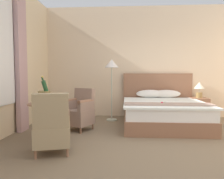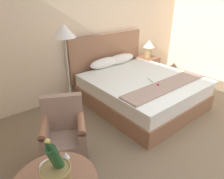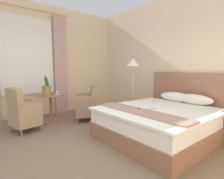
{
  "view_description": "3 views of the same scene",
  "coord_description": "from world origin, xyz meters",
  "px_view_note": "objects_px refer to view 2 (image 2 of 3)",
  "views": [
    {
      "loc": [
        -0.5,
        -3.62,
        1.22
      ],
      "look_at": [
        -0.8,
        0.89,
        0.9
      ],
      "focal_mm": 35.0,
      "sensor_mm": 36.0,
      "label": 1
    },
    {
      "loc": [
        -2.31,
        -0.84,
        2.02
      ],
      "look_at": [
        -0.82,
        1.0,
        0.88
      ],
      "focal_mm": 32.0,
      "sensor_mm": 36.0,
      "label": 2
    },
    {
      "loc": [
        2.34,
        -1.22,
        1.3
      ],
      "look_at": [
        -0.46,
        1.04,
        0.9
      ],
      "focal_mm": 28.0,
      "sensor_mm": 36.0,
      "label": 3
    }
  ],
  "objects_px": {
    "champagne_bucket": "(57,176)",
    "snack_plate": "(48,166)",
    "floor_lamp_brass": "(65,39)",
    "bed": "(138,87)",
    "nightstand": "(147,68)",
    "bedside_lamp": "(149,46)",
    "armchair_by_window": "(65,137)",
    "wine_glass_near_bucket": "(66,156)"
  },
  "relations": [
    {
      "from": "bed",
      "to": "floor_lamp_brass",
      "type": "xyz_separation_m",
      "value": [
        -1.26,
        0.45,
        1.04
      ]
    },
    {
      "from": "nightstand",
      "to": "wine_glass_near_bucket",
      "type": "relative_size",
      "value": 4.55
    },
    {
      "from": "bedside_lamp",
      "to": "floor_lamp_brass",
      "type": "height_order",
      "value": "floor_lamp_brass"
    },
    {
      "from": "champagne_bucket",
      "to": "armchair_by_window",
      "type": "relative_size",
      "value": 0.55
    },
    {
      "from": "bedside_lamp",
      "to": "wine_glass_near_bucket",
      "type": "relative_size",
      "value": 3.28
    },
    {
      "from": "bedside_lamp",
      "to": "floor_lamp_brass",
      "type": "distance_m",
      "value": 2.41
    },
    {
      "from": "nightstand",
      "to": "bedside_lamp",
      "type": "bearing_deg",
      "value": -180.0
    },
    {
      "from": "nightstand",
      "to": "floor_lamp_brass",
      "type": "relative_size",
      "value": 0.36
    },
    {
      "from": "nightstand",
      "to": "floor_lamp_brass",
      "type": "xyz_separation_m",
      "value": [
        -2.34,
        -0.26,
        1.08
      ]
    },
    {
      "from": "bed",
      "to": "floor_lamp_brass",
      "type": "height_order",
      "value": "floor_lamp_brass"
    },
    {
      "from": "nightstand",
      "to": "bed",
      "type": "bearing_deg",
      "value": -146.59
    },
    {
      "from": "champagne_bucket",
      "to": "snack_plate",
      "type": "relative_size",
      "value": 3.2
    },
    {
      "from": "bed",
      "to": "snack_plate",
      "type": "relative_size",
      "value": 13.68
    },
    {
      "from": "bedside_lamp",
      "to": "armchair_by_window",
      "type": "distance_m",
      "value": 3.27
    },
    {
      "from": "bed",
      "to": "champagne_bucket",
      "type": "bearing_deg",
      "value": -148.53
    },
    {
      "from": "floor_lamp_brass",
      "to": "armchair_by_window",
      "type": "distance_m",
      "value": 1.54
    },
    {
      "from": "bedside_lamp",
      "to": "champagne_bucket",
      "type": "relative_size",
      "value": 0.84
    },
    {
      "from": "snack_plate",
      "to": "nightstand",
      "type": "bearing_deg",
      "value": 28.98
    },
    {
      "from": "nightstand",
      "to": "armchair_by_window",
      "type": "xyz_separation_m",
      "value": [
        -2.97,
        -1.28,
        0.12
      ]
    },
    {
      "from": "bed",
      "to": "champagne_bucket",
      "type": "distance_m",
      "value": 2.81
    },
    {
      "from": "snack_plate",
      "to": "champagne_bucket",
      "type": "bearing_deg",
      "value": -96.89
    },
    {
      "from": "bed",
      "to": "armchair_by_window",
      "type": "xyz_separation_m",
      "value": [
        -1.9,
        -0.57,
        0.08
      ]
    },
    {
      "from": "bed",
      "to": "nightstand",
      "type": "relative_size",
      "value": 3.65
    },
    {
      "from": "snack_plate",
      "to": "armchair_by_window",
      "type": "height_order",
      "value": "armchair_by_window"
    },
    {
      "from": "snack_plate",
      "to": "bed",
      "type": "bearing_deg",
      "value": 26.78
    },
    {
      "from": "champagne_bucket",
      "to": "snack_plate",
      "type": "height_order",
      "value": "champagne_bucket"
    },
    {
      "from": "nightstand",
      "to": "bedside_lamp",
      "type": "xyz_separation_m",
      "value": [
        -0.0,
        -0.0,
        0.57
      ]
    },
    {
      "from": "bedside_lamp",
      "to": "snack_plate",
      "type": "relative_size",
      "value": 2.7
    },
    {
      "from": "bedside_lamp",
      "to": "champagne_bucket",
      "type": "bearing_deg",
      "value": -147.91
    },
    {
      "from": "nightstand",
      "to": "champagne_bucket",
      "type": "bearing_deg",
      "value": -147.91
    },
    {
      "from": "armchair_by_window",
      "to": "nightstand",
      "type": "bearing_deg",
      "value": 23.36
    },
    {
      "from": "bedside_lamp",
      "to": "floor_lamp_brass",
      "type": "relative_size",
      "value": 0.26
    },
    {
      "from": "nightstand",
      "to": "armchair_by_window",
      "type": "height_order",
      "value": "armchair_by_window"
    },
    {
      "from": "floor_lamp_brass",
      "to": "armchair_by_window",
      "type": "bearing_deg",
      "value": -121.62
    },
    {
      "from": "floor_lamp_brass",
      "to": "armchair_by_window",
      "type": "relative_size",
      "value": 1.77
    },
    {
      "from": "bed",
      "to": "armchair_by_window",
      "type": "bearing_deg",
      "value": -163.15
    },
    {
      "from": "champagne_bucket",
      "to": "wine_glass_near_bucket",
      "type": "distance_m",
      "value": 0.26
    },
    {
      "from": "champagne_bucket",
      "to": "snack_plate",
      "type": "xyz_separation_m",
      "value": [
        0.03,
        0.27,
        -0.14
      ]
    },
    {
      "from": "wine_glass_near_bucket",
      "to": "armchair_by_window",
      "type": "distance_m",
      "value": 0.82
    },
    {
      "from": "bed",
      "to": "nightstand",
      "type": "xyz_separation_m",
      "value": [
        1.07,
        0.71,
        -0.04
      ]
    },
    {
      "from": "floor_lamp_brass",
      "to": "bed",
      "type": "bearing_deg",
      "value": -19.73
    },
    {
      "from": "champagne_bucket",
      "to": "bedside_lamp",
      "type": "bearing_deg",
      "value": 32.09
    }
  ]
}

